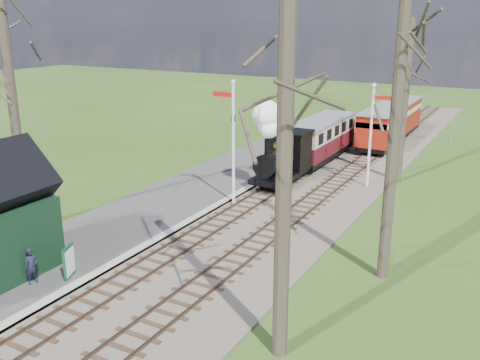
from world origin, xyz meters
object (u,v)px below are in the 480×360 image
object	(u,v)px
locomotive	(280,148)
red_carriage_b	(400,116)
coach	(320,137)
red_carriage_a	(381,128)
sign_board	(69,261)
semaphore_near	(232,134)
person	(32,266)
semaphore_far	(372,128)

from	to	relation	value
locomotive	red_carriage_b	size ratio (longest dim) A/B	0.88
coach	red_carriage_a	xyz separation A→B (m)	(2.60, 4.91, -0.02)
locomotive	red_carriage_a	bearing A→B (deg)	76.62
coach	sign_board	xyz separation A→B (m)	(-1.78, -19.76, -0.83)
red_carriage_b	sign_board	size ratio (longest dim) A/B	4.73
semaphore_near	person	xyz separation A→B (m)	(-1.76, -10.75, -2.78)
semaphore_near	red_carriage_b	world-z (taller)	semaphore_near
semaphore_far	red_carriage_a	size ratio (longest dim) A/B	1.05
coach	person	world-z (taller)	coach
locomotive	red_carriage_b	bearing A→B (deg)	80.99
red_carriage_a	semaphore_near	bearing A→B (deg)	-102.74
red_carriage_a	person	size ratio (longest dim) A/B	4.24
person	red_carriage_b	bearing A→B (deg)	6.36
semaphore_far	locomotive	size ratio (longest dim) A/B	1.19
semaphore_near	sign_board	world-z (taller)	semaphore_near
semaphore_near	coach	distance (m)	10.22
sign_board	person	xyz separation A→B (m)	(-0.74, -0.98, 0.07)
semaphore_far	person	xyz separation A→B (m)	(-6.90, -16.75, -2.51)
coach	sign_board	bearing A→B (deg)	-95.16
locomotive	coach	xyz separation A→B (m)	(0.01, 6.07, -0.59)
person	semaphore_near	bearing A→B (deg)	6.42
red_carriage_a	red_carriage_b	xyz separation A→B (m)	(0.00, 5.50, 0.00)
semaphore_far	coach	distance (m)	6.17
locomotive	sign_board	bearing A→B (deg)	-97.37
red_carriage_a	person	distance (m)	26.17
semaphore_near	sign_board	bearing A→B (deg)	-95.93
red_carriage_a	sign_board	world-z (taller)	red_carriage_a
coach	red_carriage_b	size ratio (longest dim) A/B	1.40
coach	red_carriage_b	world-z (taller)	coach
coach	person	xyz separation A→B (m)	(-2.53, -20.74, -0.76)
red_carriage_a	sign_board	xyz separation A→B (m)	(-4.38, -24.67, -0.81)
locomotive	sign_board	world-z (taller)	locomotive
red_carriage_a	locomotive	bearing A→B (deg)	-103.38
semaphore_far	person	world-z (taller)	semaphore_far
semaphore_near	coach	xyz separation A→B (m)	(0.77, 9.99, -2.01)
coach	semaphore_far	bearing A→B (deg)	-42.36
red_carriage_b	sign_board	bearing A→B (deg)	-98.27
red_carriage_a	red_carriage_b	distance (m)	5.50
semaphore_far	coach	size ratio (longest dim) A/B	0.75
semaphore_near	red_carriage_b	distance (m)	20.77
locomotive	sign_board	xyz separation A→B (m)	(-1.77, -13.70, -1.42)
semaphore_near	red_carriage_a	world-z (taller)	semaphore_near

